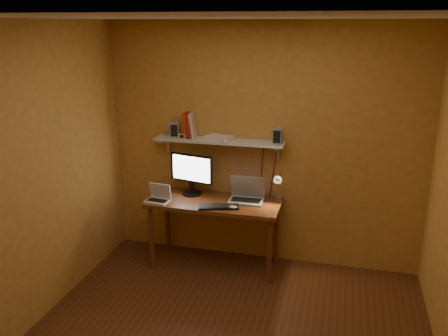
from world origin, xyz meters
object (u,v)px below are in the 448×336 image
(mouse, at_px, (233,207))
(desk_lamp, at_px, (279,184))
(netbook, at_px, (159,197))
(router, at_px, (219,138))
(wall_shelf, at_px, (219,141))
(monitor, at_px, (191,172))
(speaker_left, at_px, (174,130))
(laptop, at_px, (247,194))
(keyboard, at_px, (219,207))
(shelf_camera, at_px, (183,136))
(speaker_right, at_px, (278,136))
(desk, at_px, (215,208))

(mouse, bearing_deg, desk_lamp, 36.01)
(desk_lamp, bearing_deg, netbook, -167.10)
(router, bearing_deg, wall_shelf, 102.71)
(wall_shelf, height_order, monitor, wall_shelf)
(monitor, relative_size, speaker_left, 3.04)
(laptop, xyz_separation_m, keyboard, (-0.23, -0.28, -0.06))
(monitor, bearing_deg, desk_lamp, 11.75)
(laptop, height_order, shelf_camera, shelf_camera)
(speaker_right, bearing_deg, desk_lamp, -52.24)
(desk_lamp, bearing_deg, router, 175.47)
(wall_shelf, height_order, router, router)
(monitor, xyz_separation_m, mouse, (0.54, -0.31, -0.24))
(desk_lamp, height_order, speaker_right, speaker_right)
(mouse, height_order, speaker_right, speaker_right)
(speaker_right, bearing_deg, monitor, -172.35)
(wall_shelf, relative_size, speaker_left, 8.57)
(speaker_left, bearing_deg, monitor, -34.01)
(desk, relative_size, mouse, 14.66)
(desk_lamp, bearing_deg, monitor, 179.26)
(netbook, distance_m, mouse, 0.81)
(netbook, height_order, speaker_left, speaker_left)
(wall_shelf, bearing_deg, router, -77.29)
(router, bearing_deg, shelf_camera, -173.56)
(desk, height_order, netbook, netbook)
(netbook, bearing_deg, router, 37.16)
(mouse, relative_size, shelf_camera, 0.96)
(desk, distance_m, keyboard, 0.22)
(netbook, bearing_deg, keyboard, 5.12)
(netbook, height_order, router, router)
(netbook, relative_size, desk_lamp, 0.71)
(laptop, distance_m, desk_lamp, 0.36)
(monitor, relative_size, shelf_camera, 5.01)
(mouse, relative_size, desk_lamp, 0.25)
(monitor, bearing_deg, mouse, -17.38)
(netbook, xyz_separation_m, speaker_right, (1.20, 0.33, 0.65))
(speaker_left, bearing_deg, speaker_right, -20.41)
(monitor, distance_m, mouse, 0.67)
(monitor, relative_size, router, 1.83)
(desk, relative_size, laptop, 3.83)
(laptop, relative_size, keyboard, 0.89)
(laptop, distance_m, router, 0.67)
(laptop, bearing_deg, netbook, -165.19)
(wall_shelf, xyz_separation_m, laptop, (0.33, -0.09, -0.54))
(mouse, xyz_separation_m, speaker_right, (0.39, 0.35, 0.69))
(netbook, xyz_separation_m, speaker_left, (0.07, 0.35, 0.65))
(laptop, relative_size, netbook, 1.37)
(keyboard, bearing_deg, mouse, -14.31)
(speaker_left, distance_m, shelf_camera, 0.14)
(monitor, bearing_deg, keyboard, -26.34)
(speaker_left, height_order, router, speaker_left)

